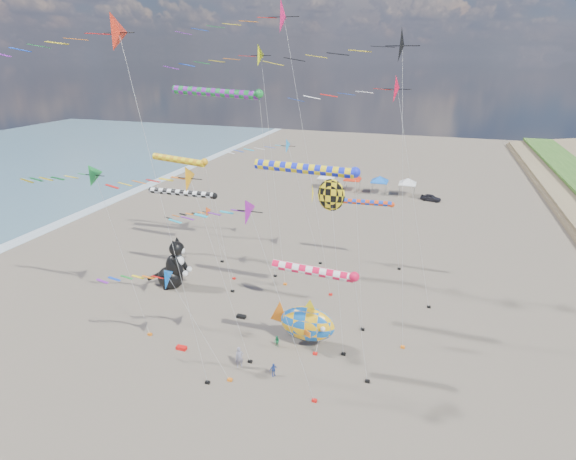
# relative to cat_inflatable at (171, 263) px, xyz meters

# --- Properties ---
(ground) EXTENTS (260.00, 260.00, 0.00)m
(ground) POSITION_rel_cat_inflatable_xyz_m (12.77, -16.32, -2.90)
(ground) COLOR brown
(ground) RESTS_ON ground
(delta_kite_0) EXTENTS (11.40, 2.27, 16.27)m
(delta_kite_0) POSITION_rel_cat_inflatable_xyz_m (8.13, -9.55, 11.95)
(delta_kite_0) COLOR orange
(delta_kite_0) RESTS_ON ground
(delta_kite_1) EXTENTS (13.85, 2.71, 22.37)m
(delta_kite_1) POSITION_rel_cat_inflatable_xyz_m (21.99, 4.08, 17.86)
(delta_kite_1) COLOR red
(delta_kite_1) RESTS_ON ground
(delta_kite_2) EXTENTS (13.97, 2.42, 26.25)m
(delta_kite_2) POSITION_rel_cat_inflatable_xyz_m (5.63, -12.94, 21.82)
(delta_kite_2) COLOR red
(delta_kite_2) RESTS_ON ground
(delta_kite_3) EXTENTS (7.75, 1.53, 8.91)m
(delta_kite_3) POSITION_rel_cat_inflatable_xyz_m (1.91, 3.73, 4.82)
(delta_kite_3) COLOR #F05119
(delta_kite_3) RESTS_ON ground
(delta_kite_4) EXTENTS (12.37, 2.11, 15.51)m
(delta_kite_4) POSITION_rel_cat_inflatable_xyz_m (-2.64, -8.74, 11.22)
(delta_kite_4) COLOR green
(delta_kite_4) RESTS_ON ground
(delta_kite_5) EXTENTS (15.06, 3.22, 28.66)m
(delta_kite_5) POSITION_rel_cat_inflatable_xyz_m (11.98, 3.51, 23.94)
(delta_kite_5) COLOR #DC1657
(delta_kite_5) RESTS_ON ground
(delta_kite_6) EXTENTS (13.40, 2.29, 24.98)m
(delta_kite_6) POSITION_rel_cat_inflatable_xyz_m (6.82, 4.24, 20.59)
(delta_kite_6) COLOR #E2F210
(delta_kite_6) RESTS_ON ground
(delta_kite_7) EXTENTS (12.29, 2.62, 25.74)m
(delta_kite_7) POSITION_rel_cat_inflatable_xyz_m (21.43, -3.62, 21.26)
(delta_kite_7) COLOR black
(delta_kite_7) RESTS_ON ground
(delta_kite_8) EXTENTS (10.23, 1.89, 9.11)m
(delta_kite_8) POSITION_rel_cat_inflatable_xyz_m (7.47, -12.12, 4.92)
(delta_kite_8) COLOR blue
(delta_kite_8) RESTS_ON ground
(delta_kite_9) EXTENTS (11.90, 1.92, 15.19)m
(delta_kite_9) POSITION_rel_cat_inflatable_xyz_m (8.26, 10.72, 10.95)
(delta_kite_9) COLOR #2195E3
(delta_kite_9) RESTS_ON ground
(delta_kite_10) EXTENTS (9.01, 1.92, 15.64)m
(delta_kite_10) POSITION_rel_cat_inflatable_xyz_m (15.04, -12.29, 11.46)
(delta_kite_10) COLOR #8E1395
(delta_kite_10) RESTS_ON ground
(windsock_0) EXTENTS (9.23, 0.68, 10.98)m
(windsock_0) POSITION_rel_cat_inflatable_xyz_m (1.74, 0.95, 7.67)
(windsock_0) COLOR black
(windsock_0) RESTS_ON ground
(windsock_1) EXTENTS (11.12, 0.89, 20.64)m
(windsock_1) POSITION_rel_cat_inflatable_xyz_m (4.06, 5.79, 17.23)
(windsock_1) COLOR #178231
(windsock_1) RESTS_ON ground
(windsock_2) EXTENTS (7.66, 0.65, 8.29)m
(windsock_2) POSITION_rel_cat_inflatable_xyz_m (19.09, 12.07, 5.00)
(windsock_2) COLOR #EE4410
(windsock_2) RESTS_ON ground
(windsock_3) EXTENTS (7.82, 0.75, 9.32)m
(windsock_3) POSITION_rel_cat_inflatable_xyz_m (18.45, -8.99, 5.99)
(windsock_3) COLOR #EC103E
(windsock_3) RESTS_ON ground
(windsock_4) EXTENTS (10.38, 0.91, 15.28)m
(windsock_4) POSITION_rel_cat_inflatable_xyz_m (15.74, -1.98, 11.88)
(windsock_4) COLOR #1626E3
(windsock_4) RESTS_ON ground
(windsock_5) EXTENTS (8.38, 0.83, 12.84)m
(windsock_5) POSITION_rel_cat_inflatable_xyz_m (-2.16, 7.45, 9.47)
(windsock_5) COLOR orange
(windsock_5) RESTS_ON ground
(angelfish_kite) EXTENTS (3.74, 3.02, 14.71)m
(angelfish_kite) POSITION_rel_cat_inflatable_xyz_m (17.99, -4.18, 10.38)
(angelfish_kite) COLOR yellow
(angelfish_kite) RESTS_ON ground
(cat_inflatable) EXTENTS (4.54, 2.69, 5.80)m
(cat_inflatable) POSITION_rel_cat_inflatable_xyz_m (0.00, 0.00, 0.00)
(cat_inflatable) COLOR black
(cat_inflatable) RESTS_ON ground
(fish_inflatable) EXTENTS (6.45, 2.90, 4.70)m
(fish_inflatable) POSITION_rel_cat_inflatable_xyz_m (16.82, -5.87, -0.64)
(fish_inflatable) COLOR blue
(fish_inflatable) RESTS_ON ground
(person_adult) EXTENTS (0.81, 0.74, 1.85)m
(person_adult) POSITION_rel_cat_inflatable_xyz_m (12.45, -10.33, -1.98)
(person_adult) COLOR slate
(person_adult) RESTS_ON ground
(child_green) EXTENTS (0.62, 0.56, 1.05)m
(child_green) POSITION_rel_cat_inflatable_xyz_m (14.41, -6.80, -2.38)
(child_green) COLOR #1A7B48
(child_green) RESTS_ON ground
(child_blue) EXTENTS (0.67, 0.68, 1.15)m
(child_blue) POSITION_rel_cat_inflatable_xyz_m (15.43, -10.51, -2.33)
(child_blue) COLOR #243E91
(child_blue) RESTS_ON ground
(kite_bag_0) EXTENTS (0.90, 0.44, 0.30)m
(kite_bag_0) POSITION_rel_cat_inflatable_xyz_m (9.60, -3.50, -2.75)
(kite_bag_0) COLOR black
(kite_bag_0) RESTS_ON ground
(kite_bag_1) EXTENTS (0.90, 0.44, 0.30)m
(kite_bag_1) POSITION_rel_cat_inflatable_xyz_m (17.69, -3.15, -2.75)
(kite_bag_1) COLOR #123AB7
(kite_bag_1) RESTS_ON ground
(kite_bag_2) EXTENTS (0.90, 0.44, 0.30)m
(kite_bag_2) POSITION_rel_cat_inflatable_xyz_m (6.70, -9.72, -2.75)
(kite_bag_2) COLOR red
(kite_bag_2) RESTS_ON ground
(tent_row) EXTENTS (19.20, 4.20, 3.80)m
(tent_row) POSITION_rel_cat_inflatable_xyz_m (14.27, 43.68, 0.25)
(tent_row) COLOR silver
(tent_row) RESTS_ON ground
(parked_car) EXTENTS (3.72, 2.24, 1.18)m
(parked_car) POSITION_rel_cat_inflatable_xyz_m (26.05, 41.68, -2.31)
(parked_car) COLOR #26262D
(parked_car) RESTS_ON ground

